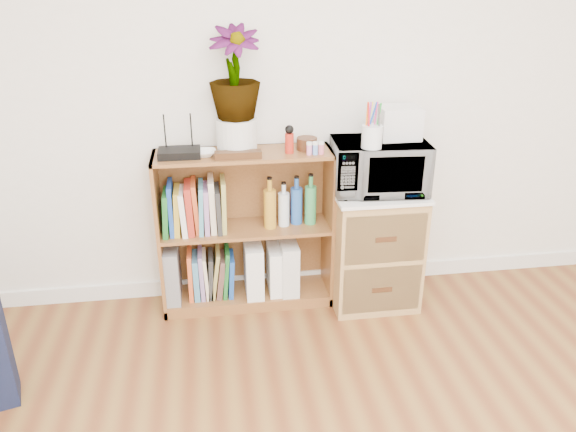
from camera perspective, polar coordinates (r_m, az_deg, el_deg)
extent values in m
cube|color=white|center=(3.64, 1.27, -6.28)|extent=(4.00, 0.02, 0.10)
cube|color=brown|center=(3.28, -4.30, -1.50)|extent=(1.00, 0.30, 0.95)
cube|color=#9E7542|center=(3.40, 8.60, -3.15)|extent=(0.50, 0.45, 0.70)
imported|color=white|center=(3.19, 9.21, 5.02)|extent=(0.54, 0.38, 0.29)
cylinder|color=white|center=(3.01, 8.52, 7.97)|extent=(0.11, 0.11, 0.12)
cube|color=silver|center=(3.20, 11.15, 9.30)|extent=(0.22, 0.19, 0.18)
cube|color=black|center=(3.08, -10.98, 6.32)|extent=(0.22, 0.15, 0.04)
imported|color=white|center=(3.07, -8.52, 6.33)|extent=(0.13, 0.13, 0.03)
cylinder|color=silver|center=(3.10, -5.23, 8.17)|extent=(0.22, 0.22, 0.19)
imported|color=#2C6E30|center=(3.03, -5.47, 14.27)|extent=(0.27, 0.27, 0.48)
cube|color=#361D0E|center=(3.01, -5.09, 6.21)|extent=(0.25, 0.06, 0.04)
cylinder|color=#B02315|center=(3.08, 0.14, 7.41)|extent=(0.05, 0.05, 0.11)
cylinder|color=#3D2010|center=(3.15, 1.91, 7.37)|extent=(0.11, 0.11, 0.07)
cube|color=pink|center=(3.06, 2.78, 6.72)|extent=(0.10, 0.04, 0.05)
cube|color=slate|center=(3.40, -11.78, -5.58)|extent=(0.10, 0.27, 0.33)
cube|color=white|center=(3.39, -3.52, -5.24)|extent=(0.10, 0.26, 0.33)
cube|color=white|center=(3.41, -1.27, -5.38)|extent=(0.09, 0.23, 0.29)
cube|color=silver|center=(3.41, 0.04, -5.05)|extent=(0.10, 0.26, 0.32)
cube|color=#1C6A25|center=(3.23, -12.29, 0.43)|extent=(0.04, 0.20, 0.25)
cube|color=#1C43A9|center=(3.21, -11.78, 0.84)|extent=(0.03, 0.20, 0.29)
cube|color=gold|center=(3.22, -11.20, 0.58)|extent=(0.04, 0.20, 0.26)
cube|color=white|center=(3.22, -10.59, 0.59)|extent=(0.04, 0.20, 0.26)
cube|color=#AB2A1D|center=(3.21, -9.96, 0.88)|extent=(0.04, 0.20, 0.29)
cube|color=orange|center=(3.21, -9.35, 0.94)|extent=(0.04, 0.20, 0.29)
cube|color=teal|center=(3.21, -8.83, 0.92)|extent=(0.04, 0.20, 0.28)
cube|color=#9F72AB|center=(3.21, -8.29, 0.80)|extent=(0.03, 0.20, 0.26)
cube|color=beige|center=(3.20, -7.71, 1.22)|extent=(0.04, 0.20, 0.31)
cube|color=#282828|center=(3.21, -7.09, 0.80)|extent=(0.03, 0.20, 0.26)
cube|color=#A7A14D|center=(3.21, -6.58, 1.21)|extent=(0.03, 0.20, 0.30)
cylinder|color=#C08A24|center=(3.22, -1.91, 1.44)|extent=(0.07, 0.07, 0.30)
cylinder|color=white|center=(3.24, -0.45, 1.18)|extent=(0.07, 0.07, 0.26)
cylinder|color=#2659B3|center=(3.25, 0.90, 1.46)|extent=(0.07, 0.07, 0.28)
cylinder|color=#359350|center=(3.26, 2.30, 1.66)|extent=(0.07, 0.07, 0.30)
cube|color=#DB5326|center=(3.40, -9.88, -5.76)|extent=(0.03, 0.19, 0.30)
cube|color=teal|center=(3.40, -9.30, -5.98)|extent=(0.03, 0.19, 0.26)
cube|color=#9072AB|center=(3.40, -8.77, -5.75)|extent=(0.03, 0.19, 0.29)
cube|color=beige|center=(3.40, -8.32, -5.86)|extent=(0.03, 0.19, 0.27)
cube|color=#292929|center=(3.40, -7.86, -5.87)|extent=(0.04, 0.19, 0.27)
cube|color=olive|center=(3.39, -7.40, -5.63)|extent=(0.07, 0.19, 0.29)
cube|color=brown|center=(3.41, -6.85, -5.93)|extent=(0.07, 0.19, 0.25)
cube|color=#1A6526|center=(3.39, -6.33, -5.54)|extent=(0.05, 0.19, 0.30)
cube|color=#1B48A3|center=(3.41, -5.82, -5.88)|extent=(0.04, 0.19, 0.25)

